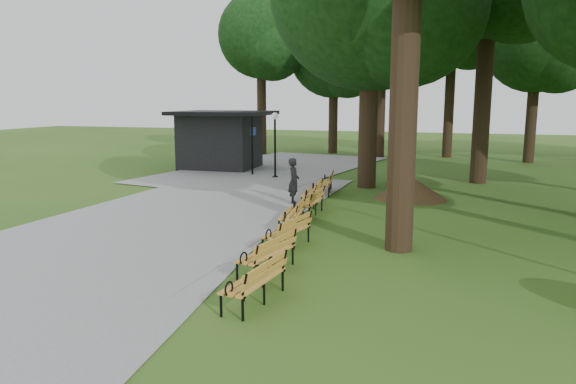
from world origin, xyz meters
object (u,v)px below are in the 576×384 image
(bench_3, at_px, (292,214))
(person, at_px, (294,181))
(bench_5, at_px, (311,193))
(bench_0, at_px, (254,281))
(bench_6, at_px, (325,183))
(kiosk, at_px, (220,140))
(bench_1, at_px, (266,254))
(lamp_post, at_px, (275,131))
(bench_2, at_px, (287,232))
(bench_4, at_px, (309,202))
(dirt_mound, at_px, (411,188))

(bench_3, bearing_deg, person, -171.51)
(person, xyz_separation_m, bench_5, (0.65, 0.07, -0.41))
(bench_0, height_order, bench_6, same)
(kiosk, distance_m, bench_1, 18.52)
(person, xyz_separation_m, lamp_post, (-2.77, 5.95, 1.44))
(bench_0, height_order, bench_1, same)
(bench_5, bearing_deg, bench_2, 2.53)
(bench_4, bearing_deg, dirt_mound, 143.20)
(dirt_mound, distance_m, bench_6, 3.46)
(kiosk, height_order, lamp_post, lamp_post)
(bench_1, xyz_separation_m, bench_2, (-0.18, 2.03, 0.00))
(dirt_mound, height_order, bench_4, dirt_mound)
(dirt_mound, height_order, bench_2, dirt_mound)
(dirt_mound, distance_m, bench_2, 8.37)
(person, height_order, bench_3, person)
(person, height_order, bench_1, person)
(person, distance_m, kiosk, 10.99)
(dirt_mound, distance_m, bench_3, 6.61)
(bench_1, distance_m, bench_5, 7.95)
(dirt_mound, relative_size, bench_1, 1.23)
(bench_0, relative_size, bench_1, 1.00)
(bench_1, bearing_deg, bench_3, -158.83)
(bench_2, xyz_separation_m, bench_4, (-0.50, 4.07, 0.00))
(bench_5, bearing_deg, bench_3, -0.24)
(bench_2, height_order, bench_6, same)
(dirt_mound, bearing_deg, bench_1, -102.81)
(bench_1, height_order, bench_3, same)
(kiosk, height_order, bench_1, kiosk)
(bench_1, bearing_deg, lamp_post, -150.17)
(bench_3, bearing_deg, bench_5, 178.68)
(kiosk, bearing_deg, bench_3, -59.08)
(bench_5, bearing_deg, bench_4, 6.81)
(lamp_post, distance_m, dirt_mound, 7.95)
(lamp_post, relative_size, dirt_mound, 1.35)
(bench_2, relative_size, bench_3, 1.00)
(person, relative_size, bench_0, 0.89)
(bench_0, relative_size, bench_3, 1.00)
(bench_0, bearing_deg, bench_6, -165.67)
(lamp_post, height_order, bench_6, lamp_post)
(bench_0, xyz_separation_m, bench_4, (-1.06, 7.85, 0.00))
(bench_1, distance_m, bench_6, 10.30)
(lamp_post, distance_m, bench_6, 5.19)
(lamp_post, bearing_deg, bench_3, -68.35)
(bench_0, bearing_deg, bench_3, -162.71)
(dirt_mound, bearing_deg, kiosk, 149.88)
(bench_4, bearing_deg, person, -147.96)
(person, distance_m, bench_5, 0.77)
(person, relative_size, bench_6, 0.89)
(bench_3, relative_size, bench_6, 1.00)
(bench_0, xyz_separation_m, bench_6, (-1.55, 11.99, 0.00))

